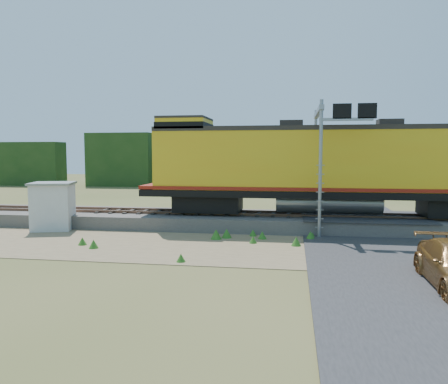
# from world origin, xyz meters

# --- Properties ---
(ground) EXTENTS (140.00, 140.00, 0.00)m
(ground) POSITION_xyz_m (0.00, 0.00, 0.00)
(ground) COLOR #475123
(ground) RESTS_ON ground
(ballast) EXTENTS (70.00, 5.00, 0.80)m
(ballast) POSITION_xyz_m (0.00, 6.00, 0.40)
(ballast) COLOR slate
(ballast) RESTS_ON ground
(rails) EXTENTS (70.00, 1.54, 0.16)m
(rails) POSITION_xyz_m (0.00, 6.00, 0.88)
(rails) COLOR brown
(rails) RESTS_ON ballast
(dirt_shoulder) EXTENTS (26.00, 8.00, 0.03)m
(dirt_shoulder) POSITION_xyz_m (-2.00, 0.50, 0.01)
(dirt_shoulder) COLOR #8C7754
(dirt_shoulder) RESTS_ON ground
(road) EXTENTS (7.00, 66.00, 0.86)m
(road) POSITION_xyz_m (7.00, 0.74, 0.09)
(road) COLOR #38383A
(road) RESTS_ON ground
(tree_line_north) EXTENTS (130.00, 3.00, 6.50)m
(tree_line_north) POSITION_xyz_m (0.00, 38.00, 3.07)
(tree_line_north) COLOR #1C3A15
(tree_line_north) RESTS_ON ground
(weed_clumps) EXTENTS (15.00, 6.20, 0.56)m
(weed_clumps) POSITION_xyz_m (-3.50, 0.10, 0.00)
(weed_clumps) COLOR #306B1E
(weed_clumps) RESTS_ON ground
(locomotive) EXTENTS (22.00, 3.35, 5.68)m
(locomotive) POSITION_xyz_m (4.66, 6.00, 3.76)
(locomotive) COLOR black
(locomotive) RESTS_ON rails
(shed) EXTENTS (2.92, 2.92, 2.79)m
(shed) POSITION_xyz_m (-10.95, 3.46, 1.41)
(shed) COLOR silver
(shed) RESTS_ON ground
(signal_gantry) EXTENTS (2.87, 6.20, 7.24)m
(signal_gantry) POSITION_xyz_m (4.70, 5.33, 5.42)
(signal_gantry) COLOR gray
(signal_gantry) RESTS_ON ground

